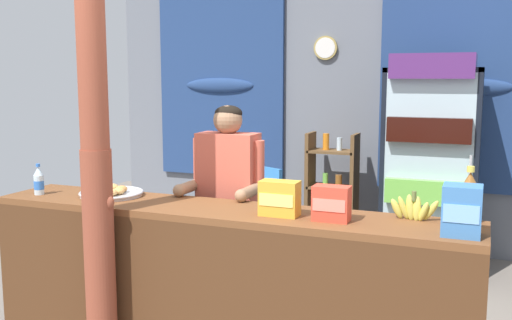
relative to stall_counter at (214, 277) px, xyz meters
The scene contains 15 objects.
ground_plane 1.12m from the stall_counter, 85.43° to the left, with size 8.26×8.26×0.00m, color slate.
back_wall_curtained 3.04m from the stall_counter, 88.75° to the left, with size 5.10×0.22×2.80m.
stall_counter is the anchor object (origin of this frame).
timber_post 0.93m from the stall_counter, 157.58° to the right, with size 0.19×0.17×2.60m.
drink_fridge 2.53m from the stall_counter, 67.15° to the left, with size 0.78×0.75×1.88m.
bottle_shelf_rack 2.55m from the stall_counter, 89.34° to the left, with size 0.48×0.28×1.16m.
plastic_lawn_chair 2.13m from the stall_counter, 105.56° to the left, with size 0.59×0.59×0.86m.
shopkeeper 0.70m from the stall_counter, 106.57° to the left, with size 0.50×0.42×1.51m.
soda_bottle_iced_tea 1.45m from the stall_counter, 11.07° to the left, with size 0.09×0.09×0.30m.
soda_bottle_water 1.33m from the stall_counter, behind, with size 0.06×0.06×0.20m.
snack_box_biscuit 1.40m from the stall_counter, ahead, with size 0.18×0.16×0.24m.
snack_box_choco_powder 0.60m from the stall_counter, ahead, with size 0.21×0.12×0.19m.
snack_box_crackers 0.81m from the stall_counter, ahead, with size 0.19×0.11×0.19m.
pastry_tray 0.90m from the stall_counter, 168.62° to the left, with size 0.40×0.40×0.07m.
banana_bunch 1.17m from the stall_counter, 12.37° to the left, with size 0.27×0.06×0.16m.
Camera 1 is at (1.32, -2.54, 1.69)m, focal length 40.76 mm.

